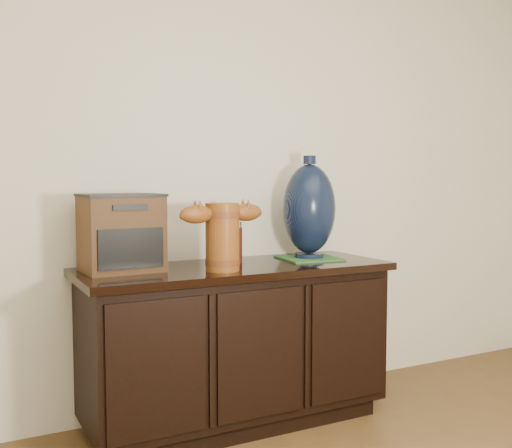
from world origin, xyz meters
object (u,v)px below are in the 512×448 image
terracotta_vessel (222,233)px  lamp_base (309,209)px  spray_can (235,243)px  tv_radio (121,233)px  sideboard (236,343)px

terracotta_vessel → lamp_base: bearing=7.5°
terracotta_vessel → spray_can: (0.15, 0.20, -0.07)m
tv_radio → lamp_base: (0.94, -0.04, 0.08)m
sideboard → lamp_base: size_ratio=2.86×
terracotta_vessel → tv_radio: size_ratio=1.21×
tv_radio → lamp_base: lamp_base is taller
terracotta_vessel → lamp_base: 0.57m
terracotta_vessel → tv_radio: tv_radio is taller
sideboard → tv_radio: tv_radio is taller
terracotta_vessel → sideboard: bearing=36.7°
tv_radio → lamp_base: bearing=-5.1°
tv_radio → lamp_base: size_ratio=0.69×
terracotta_vessel → tv_radio: bearing=145.9°
sideboard → tv_radio: 0.75m
lamp_base → spray_can: bearing=173.9°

